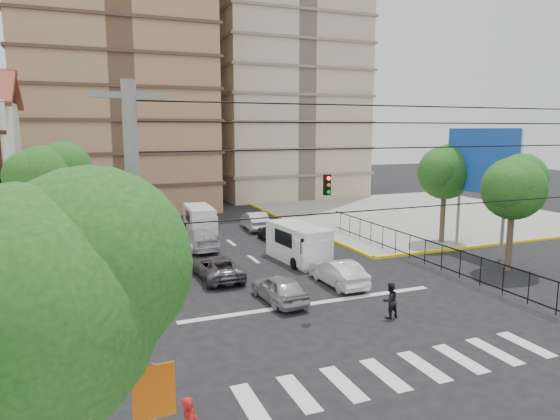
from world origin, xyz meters
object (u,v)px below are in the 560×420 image
van_right_lane (300,245)px  car_white_front_right (338,272)px  district_sign (154,405)px  car_silver_front_left (279,288)px  pedestrian_crosswalk (390,300)px  van_left_lane (200,221)px  traffic_light_nw (127,226)px

van_right_lane → car_white_front_right: bearing=-96.4°
district_sign → car_silver_front_left: (7.37, 11.26, -1.78)m
car_white_front_right → pedestrian_crosswalk: bearing=86.6°
district_sign → pedestrian_crosswalk: bearing=34.2°
van_right_lane → van_left_lane: size_ratio=1.09×
van_right_lane → car_white_front_right: size_ratio=1.27×
traffic_light_nw → district_sign: bearing=-93.4°
van_right_lane → car_silver_front_left: van_right_lane is taller
van_right_lane → pedestrian_crosswalk: van_right_lane is taller
traffic_light_nw → district_sign: traffic_light_nw is taller
traffic_light_nw → van_right_lane: size_ratio=0.83×
district_sign → pedestrian_crosswalk: size_ratio=2.02×
car_silver_front_left → pedestrian_crosswalk: bearing=131.7°
district_sign → van_left_lane: bearing=75.2°
car_white_front_right → district_sign: bearing=46.2°
district_sign → van_left_lane: 29.23m
traffic_light_nw → van_right_lane: (10.26, 0.49, -2.00)m
pedestrian_crosswalk → van_right_lane: bearing=-98.8°
pedestrian_crosswalk → car_white_front_right: bearing=-99.4°
car_silver_front_left → traffic_light_nw: bearing=-45.7°
car_white_front_right → van_left_lane: bearing=-78.3°
van_right_lane → pedestrian_crosswalk: size_ratio=3.33×
van_left_lane → pedestrian_crosswalk: van_left_lane is taller
van_left_lane → car_white_front_right: (3.78, -15.71, -0.36)m
traffic_light_nw → car_silver_front_left: traffic_light_nw is taller
traffic_light_nw → car_white_front_right: bearing=-23.8°
traffic_light_nw → van_right_lane: 10.47m
van_left_lane → car_silver_front_left: bearing=-87.2°
traffic_light_nw → car_white_front_right: (10.24, -4.52, -2.43)m
van_right_lane → van_left_lane: van_right_lane is taller
district_sign → van_right_lane: 20.88m
van_left_lane → car_silver_front_left: size_ratio=1.24×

